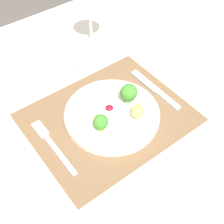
{
  "coord_description": "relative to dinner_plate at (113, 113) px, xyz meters",
  "views": [
    {
      "loc": [
        -0.31,
        -0.42,
        1.4
      ],
      "look_at": [
        0.01,
        -0.01,
        0.8
      ],
      "focal_mm": 50.0,
      "sensor_mm": 36.0,
      "label": 1
    }
  ],
  "objects": [
    {
      "name": "fork",
      "position": [
        -0.17,
        0.02,
        -0.01
      ],
      "size": [
        0.02,
        0.19,
        0.01
      ],
      "rotation": [
        0.0,
        0.0,
        0.04
      ],
      "color": "#B2B2B7",
      "rests_on": "placemat"
    },
    {
      "name": "dining_table",
      "position": [
        -0.01,
        0.01,
        -0.1
      ],
      "size": [
        1.5,
        1.11,
        0.78
      ],
      "color": "white",
      "rests_on": "ground_plane"
    },
    {
      "name": "knife",
      "position": [
        0.15,
        -0.01,
        -0.01
      ],
      "size": [
        0.02,
        0.19,
        0.01
      ],
      "rotation": [
        0.0,
        0.0,
        0.04
      ],
      "color": "#B2B2B7",
      "rests_on": "placemat"
    },
    {
      "name": "wine_glass_near",
      "position": [
        0.14,
        0.29,
        0.1
      ],
      "size": [
        0.09,
        0.09,
        0.17
      ],
      "color": "white",
      "rests_on": "dining_table"
    },
    {
      "name": "placemat",
      "position": [
        -0.01,
        0.01,
        -0.02
      ],
      "size": [
        0.4,
        0.33,
        0.0
      ],
      "primitive_type": "cube",
      "color": "brown",
      "rests_on": "dining_table"
    },
    {
      "name": "spoon",
      "position": [
        0.03,
        0.22,
        -0.01
      ],
      "size": [
        0.17,
        0.04,
        0.02
      ],
      "rotation": [
        0.0,
        0.0,
        0.05
      ],
      "color": "#B2B2B7",
      "rests_on": "dining_table"
    },
    {
      "name": "dinner_plate",
      "position": [
        0.0,
        0.0,
        0.0
      ],
      "size": [
        0.25,
        0.25,
        0.07
      ],
      "color": "silver",
      "rests_on": "placemat"
    }
  ]
}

